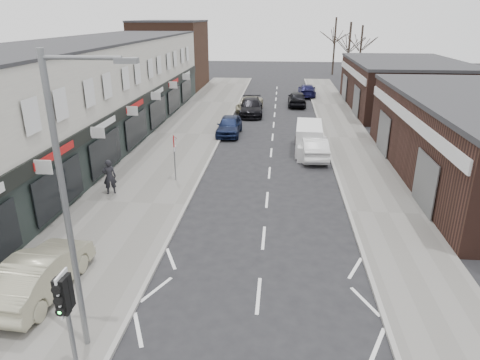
% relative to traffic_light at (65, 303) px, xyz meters
% --- Properties ---
extents(ground, '(160.00, 160.00, 0.00)m').
position_rel_traffic_light_xyz_m(ground, '(4.40, 2.02, -2.41)').
color(ground, black).
rests_on(ground, ground).
extents(pavement_left, '(5.50, 64.00, 0.12)m').
position_rel_traffic_light_xyz_m(pavement_left, '(-2.35, 24.02, -2.35)').
color(pavement_left, slate).
rests_on(pavement_left, ground).
extents(pavement_right, '(3.50, 64.00, 0.12)m').
position_rel_traffic_light_xyz_m(pavement_right, '(10.15, 24.02, -2.35)').
color(pavement_right, slate).
rests_on(pavement_right, ground).
extents(shop_terrace_left, '(8.00, 41.00, 7.10)m').
position_rel_traffic_light_xyz_m(shop_terrace_left, '(-9.10, 21.52, 1.14)').
color(shop_terrace_left, beige).
rests_on(shop_terrace_left, ground).
extents(brick_block_far, '(8.00, 10.00, 8.00)m').
position_rel_traffic_light_xyz_m(brick_block_far, '(-9.10, 47.02, 1.59)').
color(brick_block_far, '#45291D').
rests_on(brick_block_far, ground).
extents(right_unit_far, '(10.00, 16.00, 4.50)m').
position_rel_traffic_light_xyz_m(right_unit_far, '(16.90, 36.02, -0.16)').
color(right_unit_far, '#382019').
rests_on(right_unit_far, ground).
extents(tree_far_a, '(3.60, 3.60, 8.00)m').
position_rel_traffic_light_xyz_m(tree_far_a, '(13.40, 50.02, -2.41)').
color(tree_far_a, '#382D26').
rests_on(tree_far_a, ground).
extents(tree_far_b, '(3.60, 3.60, 7.50)m').
position_rel_traffic_light_xyz_m(tree_far_b, '(15.90, 56.02, -2.41)').
color(tree_far_b, '#382D26').
rests_on(tree_far_b, ground).
extents(tree_far_c, '(3.60, 3.60, 8.50)m').
position_rel_traffic_light_xyz_m(tree_far_c, '(12.90, 62.02, -2.41)').
color(tree_far_c, '#382D26').
rests_on(tree_far_c, ground).
extents(traffic_light, '(0.28, 0.60, 3.10)m').
position_rel_traffic_light_xyz_m(traffic_light, '(0.00, 0.00, 0.00)').
color(traffic_light, slate).
rests_on(traffic_light, pavement_left).
extents(street_lamp, '(2.23, 0.22, 8.00)m').
position_rel_traffic_light_xyz_m(street_lamp, '(-0.13, 1.22, 2.20)').
color(street_lamp, slate).
rests_on(street_lamp, pavement_left).
extents(warning_sign, '(0.12, 0.80, 2.70)m').
position_rel_traffic_light_xyz_m(warning_sign, '(-0.76, 14.02, -0.21)').
color(warning_sign, slate).
rests_on(warning_sign, pavement_left).
extents(white_van, '(1.90, 4.88, 1.87)m').
position_rel_traffic_light_xyz_m(white_van, '(6.92, 20.51, -1.53)').
color(white_van, white).
rests_on(white_van, ground).
extents(sedan_on_pavement, '(1.78, 4.60, 1.49)m').
position_rel_traffic_light_xyz_m(sedan_on_pavement, '(-2.74, 3.36, -1.55)').
color(sedan_on_pavement, '#A4A083').
rests_on(sedan_on_pavement, pavement_left).
extents(pedestrian, '(0.79, 0.67, 1.84)m').
position_rel_traffic_light_xyz_m(pedestrian, '(-3.69, 11.80, -1.38)').
color(pedestrian, black).
rests_on(pedestrian, pavement_left).
extents(parked_car_left_a, '(1.80, 4.39, 1.49)m').
position_rel_traffic_light_xyz_m(parked_car_left_a, '(1.00, 24.41, -1.67)').
color(parked_car_left_a, '#121B38').
rests_on(parked_car_left_a, ground).
extents(parked_car_left_b, '(2.37, 5.28, 1.50)m').
position_rel_traffic_light_xyz_m(parked_car_left_b, '(2.20, 31.65, -1.66)').
color(parked_car_left_b, black).
rests_on(parked_car_left_b, ground).
extents(parked_car_left_c, '(2.55, 4.93, 1.33)m').
position_rel_traffic_light_xyz_m(parked_car_left_c, '(1.92, 33.55, -1.75)').
color(parked_car_left_c, '#A29B81').
rests_on(parked_car_left_c, ground).
extents(parked_car_right_a, '(1.79, 4.57, 1.48)m').
position_rel_traffic_light_xyz_m(parked_car_right_a, '(7.16, 19.20, -1.67)').
color(parked_car_right_a, silver).
rests_on(parked_car_right_a, ground).
extents(parked_car_right_b, '(1.80, 4.47, 1.52)m').
position_rel_traffic_light_xyz_m(parked_car_right_b, '(6.60, 36.38, -1.65)').
color(parked_car_right_b, black).
rests_on(parked_car_right_b, ground).
extents(parked_car_right_c, '(2.06, 4.83, 1.39)m').
position_rel_traffic_light_xyz_m(parked_car_right_c, '(7.90, 42.10, -1.72)').
color(parked_car_right_c, '#13123A').
rests_on(parked_car_right_c, ground).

